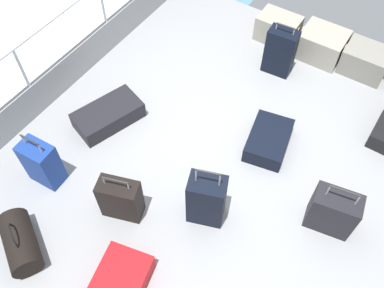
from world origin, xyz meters
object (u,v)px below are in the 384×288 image
(cargo_crate_0, at_px, (278,28))
(suitcase_1, at_px, (206,200))
(suitcase_3, at_px, (280,52))
(suitcase_4, at_px, (268,140))
(duffel_bag, at_px, (20,242))
(suitcase_2, at_px, (42,163))
(cargo_crate_2, at_px, (366,61))
(suitcase_5, at_px, (108,115))
(suitcase_8, at_px, (121,199))
(cargo_crate_1, at_px, (322,45))
(suitcase_0, at_px, (333,211))

(cargo_crate_0, height_order, suitcase_1, suitcase_1)
(cargo_crate_0, xyz_separation_m, suitcase_3, (0.28, -0.58, 0.14))
(cargo_crate_0, distance_m, suitcase_4, 1.93)
(cargo_crate_0, xyz_separation_m, duffel_bag, (-0.71, -4.21, -0.03))
(suitcase_3, distance_m, suitcase_4, 1.30)
(cargo_crate_0, height_order, suitcase_2, suitcase_2)
(cargo_crate_2, distance_m, duffel_bag, 4.67)
(suitcase_4, height_order, suitcase_5, suitcase_5)
(cargo_crate_2, xyz_separation_m, suitcase_8, (-1.39, -3.38, 0.08))
(suitcase_8, bearing_deg, duffel_bag, -123.58)
(cargo_crate_2, relative_size, suitcase_5, 0.69)
(suitcase_2, bearing_deg, suitcase_1, 18.05)
(suitcase_4, distance_m, duffel_bag, 2.84)
(suitcase_1, height_order, suitcase_5, suitcase_1)
(cargo_crate_2, relative_size, suitcase_1, 0.72)
(cargo_crate_2, relative_size, suitcase_8, 0.96)
(cargo_crate_1, height_order, cargo_crate_2, cargo_crate_1)
(cargo_crate_1, xyz_separation_m, suitcase_2, (-1.75, -3.48, 0.09))
(cargo_crate_1, distance_m, suitcase_8, 3.45)
(cargo_crate_2, height_order, duffel_bag, duffel_bag)
(suitcase_4, bearing_deg, cargo_crate_0, 113.03)
(suitcase_2, distance_m, suitcase_3, 3.21)
(suitcase_2, bearing_deg, suitcase_5, 87.07)
(cargo_crate_1, distance_m, suitcase_0, 2.56)
(cargo_crate_1, height_order, suitcase_3, suitcase_3)
(suitcase_2, xyz_separation_m, duffel_bag, (0.39, -0.74, -0.13))
(suitcase_0, distance_m, suitcase_4, 1.11)
(duffel_bag, bearing_deg, suitcase_3, 74.75)
(suitcase_3, relative_size, suitcase_5, 0.83)
(suitcase_3, height_order, duffel_bag, suitcase_3)
(cargo_crate_0, distance_m, cargo_crate_1, 0.65)
(suitcase_2, bearing_deg, duffel_bag, -62.37)
(suitcase_0, height_order, suitcase_4, suitcase_0)
(cargo_crate_1, xyz_separation_m, suitcase_3, (-0.37, -0.58, 0.13))
(suitcase_4, xyz_separation_m, suitcase_5, (-1.79, -0.71, 0.00))
(suitcase_1, relative_size, suitcase_2, 1.19)
(cargo_crate_1, relative_size, suitcase_3, 0.84)
(suitcase_4, bearing_deg, cargo_crate_2, 74.36)
(cargo_crate_1, distance_m, suitcase_2, 3.89)
(suitcase_1, xyz_separation_m, suitcase_8, (-0.75, -0.43, -0.07))
(cargo_crate_0, bearing_deg, suitcase_2, -107.45)
(suitcase_2, bearing_deg, suitcase_8, 7.45)
(suitcase_3, height_order, suitcase_8, suitcase_3)
(cargo_crate_2, distance_m, suitcase_2, 4.22)
(cargo_crate_1, bearing_deg, suitcase_8, -103.24)
(cargo_crate_0, bearing_deg, cargo_crate_1, 0.42)
(cargo_crate_1, distance_m, suitcase_4, 1.78)
(cargo_crate_2, height_order, suitcase_0, suitcase_0)
(suitcase_1, xyz_separation_m, suitcase_4, (0.14, 1.15, -0.22))
(suitcase_1, bearing_deg, suitcase_8, -150.06)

